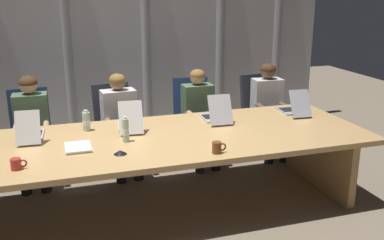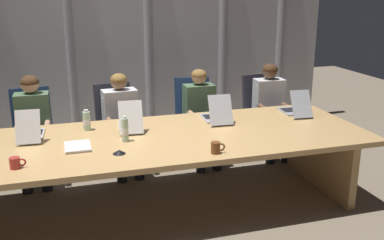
{
  "view_description": "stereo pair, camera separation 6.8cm",
  "coord_description": "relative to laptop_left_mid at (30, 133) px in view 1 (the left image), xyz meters",
  "views": [
    {
      "loc": [
        -0.69,
        -3.84,
        2.07
      ],
      "look_at": [
        0.57,
        0.12,
        0.82
      ],
      "focal_mm": 41.66,
      "sensor_mm": 36.0,
      "label": 1
    },
    {
      "loc": [
        -0.63,
        -3.86,
        2.07
      ],
      "look_at": [
        0.57,
        0.12,
        0.82
      ],
      "focal_mm": 41.66,
      "sensor_mm": 36.0,
      "label": 2
    }
  ],
  "objects": [
    {
      "name": "water_bottle_primary",
      "position": [
        0.82,
        -0.35,
        0.05
      ],
      "size": [
        0.06,
        0.06,
        0.24
      ],
      "color": "#ADD1B2",
      "rests_on": "conference_table"
    },
    {
      "name": "ground_plane",
      "position": [
        0.93,
        -0.32,
        -0.78
      ],
      "size": [
        13.16,
        13.16,
        0.0
      ],
      "primitive_type": "plane",
      "color": "#7F705B"
    },
    {
      "name": "person_right_end",
      "position": [
        2.8,
        0.68,
        -0.12
      ],
      "size": [
        0.4,
        0.56,
        1.16
      ],
      "rotation": [
        0.0,
        0.0,
        -1.64
      ],
      "color": "silver",
      "rests_on": "ground_plane"
    },
    {
      "name": "conference_mic_left_side",
      "position": [
        0.72,
        -0.65,
        -0.04
      ],
      "size": [
        0.11,
        0.11,
        0.03
      ],
      "primitive_type": "cone",
      "color": "black",
      "rests_on": "conference_table"
    },
    {
      "name": "spiral_notepad",
      "position": [
        0.4,
        -0.39,
        -0.05
      ],
      "size": [
        0.22,
        0.31,
        0.03
      ],
      "rotation": [
        0.0,
        0.0,
        -0.0
      ],
      "color": "silver",
      "rests_on": "conference_table"
    },
    {
      "name": "water_bottle_secondary",
      "position": [
        0.51,
        0.09,
        0.04
      ],
      "size": [
        0.07,
        0.07,
        0.21
      ],
      "color": "#ADD1B2",
      "rests_on": "conference_table"
    },
    {
      "name": "curtain_backdrop",
      "position": [
        0.93,
        2.09,
        0.77
      ],
      "size": [
        6.58,
        0.17,
        3.1
      ],
      "color": "#B2B2B7",
      "rests_on": "ground_plane"
    },
    {
      "name": "laptop_right_mid",
      "position": [
        1.83,
        0.03,
        0.0
      ],
      "size": [
        0.26,
        0.48,
        0.3
      ],
      "rotation": [
        0.0,
        0.0,
        1.52
      ],
      "color": "#BCBCC1",
      "rests_on": "conference_table"
    },
    {
      "name": "person_right_mid",
      "position": [
        1.88,
        0.68,
        -0.14
      ],
      "size": [
        0.37,
        0.55,
        1.14
      ],
      "rotation": [
        0.0,
        0.0,
        -1.55
      ],
      "color": "#4C6B4C",
      "rests_on": "ground_plane"
    },
    {
      "name": "office_chair_left_mid",
      "position": [
        -0.03,
        0.85,
        -0.41
      ],
      "size": [
        0.6,
        0.6,
        0.99
      ],
      "rotation": [
        0.0,
        0.0,
        -1.47
      ],
      "color": "navy",
      "rests_on": "ground_plane"
    },
    {
      "name": "office_chair_right_end",
      "position": [
        2.78,
        0.85,
        -0.41
      ],
      "size": [
        0.6,
        0.61,
        0.99
      ],
      "rotation": [
        0.0,
        0.0,
        -1.44
      ],
      "color": "#2D2D38",
      "rests_on": "ground_plane"
    },
    {
      "name": "laptop_left_mid",
      "position": [
        0.0,
        0.0,
        0.0
      ],
      "size": [
        0.24,
        0.49,
        0.3
      ],
      "rotation": [
        0.0,
        0.0,
        1.51
      ],
      "color": "beige",
      "rests_on": "conference_table"
    },
    {
      "name": "person_center",
      "position": [
        0.94,
        0.68,
        -0.13
      ],
      "size": [
        0.43,
        0.57,
        1.14
      ],
      "rotation": [
        0.0,
        0.0,
        -1.48
      ],
      "color": "silver",
      "rests_on": "ground_plane"
    },
    {
      "name": "office_chair_center",
      "position": [
        0.89,
        0.85,
        -0.41
      ],
      "size": [
        0.6,
        0.6,
        0.98
      ],
      "rotation": [
        0.0,
        0.0,
        -1.47
      ],
      "color": "#2D2D38",
      "rests_on": "ground_plane"
    },
    {
      "name": "office_chair_right_mid",
      "position": [
        1.84,
        0.85,
        -0.41
      ],
      "size": [
        0.6,
        0.61,
        1.0
      ],
      "rotation": [
        0.0,
        0.0,
        -1.72
      ],
      "color": "navy",
      "rests_on": "ground_plane"
    },
    {
      "name": "person_left_mid",
      "position": [
        -0.02,
        0.68,
        -0.11
      ],
      "size": [
        0.37,
        0.55,
        1.17
      ],
      "rotation": [
        0.0,
        0.0,
        -1.59
      ],
      "color": "#4C6B4C",
      "rests_on": "ground_plane"
    },
    {
      "name": "conference_table",
      "position": [
        0.93,
        -0.32,
        -0.19
      ],
      "size": [
        4.41,
        1.41,
        0.72
      ],
      "color": "tan",
      "rests_on": "ground_plane"
    },
    {
      "name": "coffee_mug_near",
      "position": [
        -0.08,
        -0.73,
        -0.01
      ],
      "size": [
        0.12,
        0.08,
        0.09
      ],
      "color": "#B2332D",
      "rests_on": "conference_table"
    },
    {
      "name": "laptop_right_end",
      "position": [
        2.74,
        0.03,
        -0.0
      ],
      "size": [
        0.25,
        0.48,
        0.29
      ],
      "rotation": [
        0.0,
        0.0,
        1.5
      ],
      "color": "#A8ADB7",
      "rests_on": "conference_table"
    },
    {
      "name": "coffee_mug_far",
      "position": [
        1.51,
        -0.87,
        -0.01
      ],
      "size": [
        0.13,
        0.08,
        0.1
      ],
      "color": "brown",
      "rests_on": "conference_table"
    },
    {
      "name": "laptop_center",
      "position": [
        0.93,
        0.03,
        0.0
      ],
      "size": [
        0.27,
        0.53,
        0.31
      ],
      "rotation": [
        0.0,
        0.0,
        1.47
      ],
      "color": "beige",
      "rests_on": "conference_table"
    }
  ]
}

